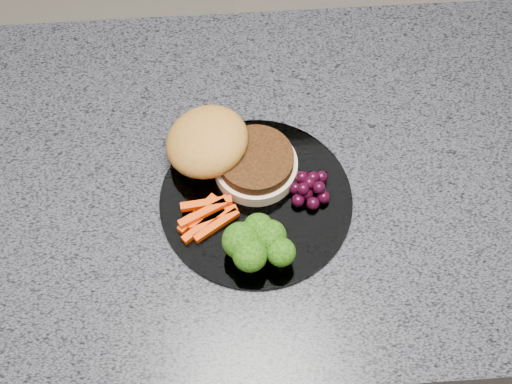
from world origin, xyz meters
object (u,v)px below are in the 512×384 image
(plate, at_px, (256,200))
(burger, at_px, (224,151))
(island_cabinet, at_px, (262,297))
(grape_bunch, at_px, (310,188))

(plate, height_order, burger, burger)
(plate, xyz_separation_m, burger, (-0.04, 0.06, 0.03))
(island_cabinet, xyz_separation_m, plate, (-0.01, -0.04, 0.47))
(island_cabinet, xyz_separation_m, grape_bunch, (0.06, -0.04, 0.49))
(plate, xyz_separation_m, grape_bunch, (0.07, 0.01, 0.02))
(island_cabinet, distance_m, burger, 0.51)
(grape_bunch, bearing_deg, plate, -175.94)
(island_cabinet, relative_size, grape_bunch, 20.88)
(plate, height_order, grape_bunch, grape_bunch)
(plate, relative_size, grape_bunch, 4.52)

